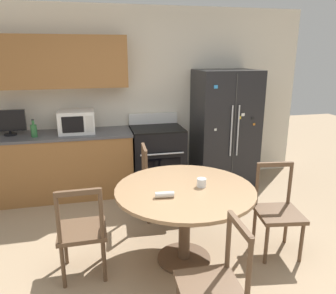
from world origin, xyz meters
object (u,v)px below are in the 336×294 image
dining_chair_far (158,183)px  candle_glass (202,183)px  refrigerator (225,128)px  countertop_tv (9,122)px  counter_bottle (34,130)px  oven_range (157,157)px  dining_chair_near (214,287)px  dining_chair_left (82,232)px  microwave (77,122)px  dining_chair_right (278,212)px

dining_chair_far → candle_glass: (0.22, -0.95, 0.36)m
dining_chair_far → refrigerator: bearing=128.7°
countertop_tv → counter_bottle: countertop_tv is taller
oven_range → dining_chair_near: 2.77m
refrigerator → countertop_tv: size_ratio=4.12×
counter_bottle → dining_chair_left: size_ratio=0.26×
microwave → counter_bottle: 0.55m
refrigerator → dining_chair_right: bearing=-95.9°
candle_glass → dining_chair_right: bearing=-4.8°
dining_chair_near → candle_glass: (0.22, 0.94, 0.36)m
refrigerator → dining_chair_left: bearing=-139.0°
countertop_tv → counter_bottle: bearing=-27.9°
oven_range → dining_chair_left: oven_range is taller
microwave → candle_glass: (1.16, -1.86, -0.26)m
oven_range → counter_bottle: 1.73m
counter_bottle → dining_chair_near: size_ratio=0.26×
dining_chair_right → oven_range: bearing=-57.3°
dining_chair_near → dining_chair_left: 1.28m
microwave → dining_chair_left: (0.06, -1.87, -0.62)m
refrigerator → oven_range: refrigerator is taller
microwave → dining_chair_right: size_ratio=0.53×
dining_chair_near → dining_chair_right: 1.33m
refrigerator → dining_chair_left: refrigerator is taller
dining_chair_right → candle_glass: dining_chair_right is taller
countertop_tv → microwave: bearing=-3.6°
dining_chair_left → dining_chair_far: 1.29m
countertop_tv → candle_glass: 2.80m
counter_bottle → candle_glass: size_ratio=2.68×
oven_range → dining_chair_right: 2.07m
counter_bottle → dining_chair_far: (1.48, -0.80, -0.55)m
oven_range → candle_glass: (0.05, -1.83, 0.32)m
counter_bottle → dining_chair_near: counter_bottle is taller
dining_chair_near → microwave: bearing=20.4°
dining_chair_far → candle_glass: 1.03m
countertop_tv → candle_glass: size_ratio=4.82×
oven_range → candle_glass: bearing=-88.3°
dining_chair_right → candle_glass: (-0.78, 0.07, 0.36)m
dining_chair_far → counter_bottle: bearing=-115.2°
counter_bottle → dining_chair_far: 1.77m
dining_chair_left → microwave: bearing=91.3°
microwave → dining_chair_left: size_ratio=0.53×
oven_range → countertop_tv: 2.07m
oven_range → dining_chair_left: bearing=-119.8°
countertop_tv → counter_bottle: 0.38m
countertop_tv → dining_chair_far: (1.80, -0.97, -0.65)m
countertop_tv → dining_chair_right: size_ratio=0.46×
candle_glass → dining_chair_near: bearing=-103.4°
dining_chair_far → candle_glass: bearing=16.5°
candle_glass → dining_chair_far: bearing=103.3°
microwave → countertop_tv: (-0.86, 0.05, 0.03)m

